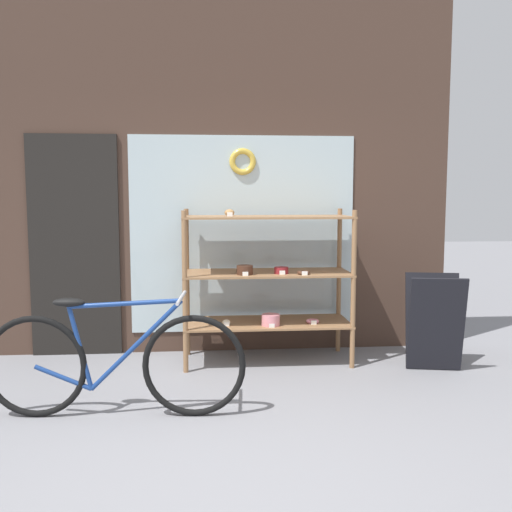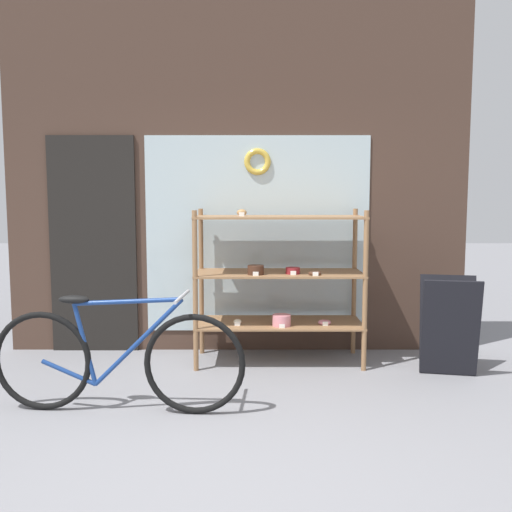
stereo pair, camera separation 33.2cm
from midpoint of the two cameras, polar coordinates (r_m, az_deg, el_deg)
ground_plane at (r=3.36m, az=-5.06°, el=-21.10°), size 30.00×30.00×0.00m
storefront_facade at (r=5.57m, az=-5.62°, el=8.30°), size 4.47×0.13×3.61m
display_case at (r=5.19m, az=-0.74°, el=-2.00°), size 1.51×0.60×1.41m
bicycle at (r=4.15m, az=-16.33°, el=-10.24°), size 1.81×0.46×0.85m
sandwich_board at (r=5.20m, az=15.69°, el=-6.43°), size 0.53×0.46×0.83m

